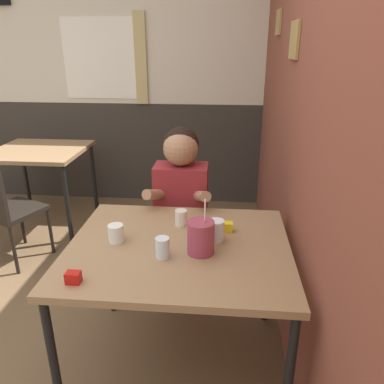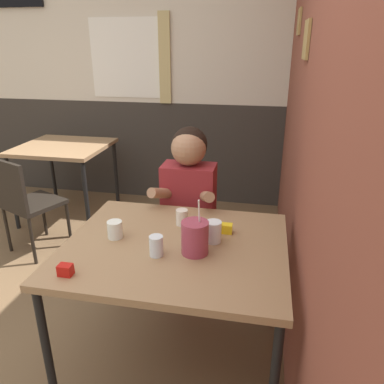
{
  "view_description": "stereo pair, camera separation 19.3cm",
  "coord_description": "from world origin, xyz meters",
  "px_view_note": "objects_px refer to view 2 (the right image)",
  "views": [
    {
      "loc": [
        1.11,
        -1.32,
        1.69
      ],
      "look_at": [
        0.95,
        0.47,
        0.98
      ],
      "focal_mm": 35.0,
      "sensor_mm": 36.0,
      "label": 1
    },
    {
      "loc": [
        1.3,
        -1.29,
        1.69
      ],
      "look_at": [
        0.95,
        0.47,
        0.98
      ],
      "focal_mm": 35.0,
      "sensor_mm": 36.0,
      "label": 2
    }
  ],
  "objects_px": {
    "main_table": "(175,255)",
    "cocktail_pitcher": "(195,238)",
    "background_table": "(64,153)",
    "person_seated": "(189,211)",
    "chair_near_window": "(25,199)"
  },
  "relations": [
    {
      "from": "main_table",
      "to": "cocktail_pitcher",
      "type": "bearing_deg",
      "value": -28.31
    },
    {
      "from": "background_table",
      "to": "person_seated",
      "type": "height_order",
      "value": "person_seated"
    },
    {
      "from": "background_table",
      "to": "person_seated",
      "type": "relative_size",
      "value": 0.69
    },
    {
      "from": "main_table",
      "to": "chair_near_window",
      "type": "relative_size",
      "value": 1.29
    },
    {
      "from": "main_table",
      "to": "person_seated",
      "type": "xyz_separation_m",
      "value": [
        -0.06,
        0.63,
        -0.04
      ]
    },
    {
      "from": "background_table",
      "to": "person_seated",
      "type": "bearing_deg",
      "value": -35.3
    },
    {
      "from": "background_table",
      "to": "chair_near_window",
      "type": "distance_m",
      "value": 0.76
    },
    {
      "from": "main_table",
      "to": "chair_near_window",
      "type": "height_order",
      "value": "chair_near_window"
    },
    {
      "from": "chair_near_window",
      "to": "cocktail_pitcher",
      "type": "bearing_deg",
      "value": -8.57
    },
    {
      "from": "main_table",
      "to": "cocktail_pitcher",
      "type": "xyz_separation_m",
      "value": [
        0.11,
        -0.06,
        0.14
      ]
    },
    {
      "from": "main_table",
      "to": "cocktail_pitcher",
      "type": "height_order",
      "value": "cocktail_pitcher"
    },
    {
      "from": "main_table",
      "to": "chair_near_window",
      "type": "distance_m",
      "value": 1.79
    },
    {
      "from": "person_seated",
      "to": "cocktail_pitcher",
      "type": "height_order",
      "value": "person_seated"
    },
    {
      "from": "background_table",
      "to": "person_seated",
      "type": "xyz_separation_m",
      "value": [
        1.48,
        -1.05,
        -0.03
      ]
    },
    {
      "from": "chair_near_window",
      "to": "cocktail_pitcher",
      "type": "distance_m",
      "value": 1.94
    }
  ]
}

